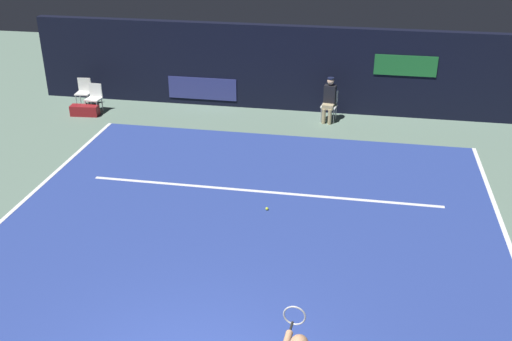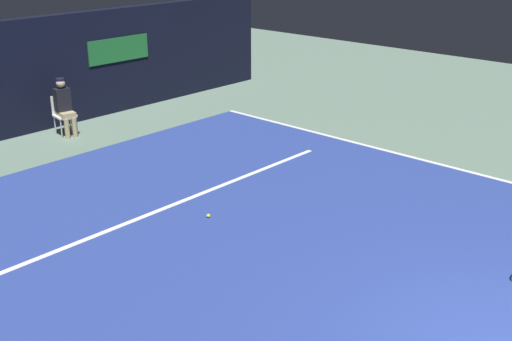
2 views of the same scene
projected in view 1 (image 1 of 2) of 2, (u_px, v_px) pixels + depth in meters
ground_plane at (246, 235)px, 11.96m from camera, size 32.16×32.16×0.00m
court_surface at (246, 234)px, 11.96m from camera, size 10.38×10.65×0.01m
line_sideline_right at (12, 211)px, 12.78m from camera, size 0.10×10.65×0.01m
line_service at (262, 192)px, 13.61m from camera, size 8.10×0.10×0.01m
back_wall at (294, 69)px, 18.11m from camera, size 16.42×0.33×2.60m
line_judge_on_chair at (329, 99)px, 17.42m from camera, size 0.49×0.57×1.32m
courtside_chair_near at (94, 96)px, 18.21m from camera, size 0.46×0.44×0.88m
courtside_chair_far at (84, 91)px, 18.71m from camera, size 0.47×0.45×0.88m
tennis_ball at (267, 209)px, 12.82m from camera, size 0.07×0.07×0.07m
equipment_bag at (85, 110)px, 18.07m from camera, size 0.86×0.39×0.32m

